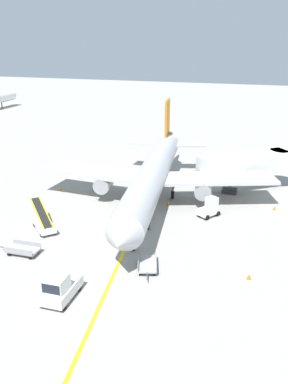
{
  "coord_description": "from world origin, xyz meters",
  "views": [
    {
      "loc": [
        12.16,
        -32.25,
        18.1
      ],
      "look_at": [
        -0.95,
        7.18,
        2.5
      ],
      "focal_mm": 38.27,
      "sensor_mm": 36.0,
      "label": 1
    }
  ],
  "objects_px": {
    "pushback_tug": "(60,288)",
    "baggage_tug_near_wing": "(210,208)",
    "baggage_cart_loaded": "(23,250)",
    "ground_crew_marshaller": "(149,221)",
    "safety_cone_wingtip_right": "(275,208)",
    "safety_cone_wingtip_left": "(249,277)",
    "jet_bridge": "(253,163)",
    "baggage_cart_empty_trailing": "(147,264)",
    "safety_cone_nose_left": "(219,207)",
    "safety_cone_nose_right": "(168,203)",
    "safety_cone_tail_area": "(60,189)",
    "belt_loader_forward_hold": "(43,223)",
    "airliner": "(153,174)"
  },
  "relations": [
    {
      "from": "jet_bridge",
      "to": "pushback_tug",
      "type": "height_order",
      "value": "jet_bridge"
    },
    {
      "from": "safety_cone_nose_left",
      "to": "safety_cone_wingtip_right",
      "type": "xyz_separation_m",
      "value": [
        5.97,
        1.58,
        0.0
      ]
    },
    {
      "from": "jet_bridge",
      "to": "baggage_cart_empty_trailing",
      "type": "bearing_deg",
      "value": -106.51
    },
    {
      "from": "baggage_cart_loaded",
      "to": "ground_crew_marshaller",
      "type": "distance_m",
      "value": 12.39
    },
    {
      "from": "pushback_tug",
      "to": "airliner",
      "type": "bearing_deg",
      "value": 87.95
    },
    {
      "from": "safety_cone_wingtip_right",
      "to": "safety_cone_tail_area",
      "type": "relative_size",
      "value": 1.0
    },
    {
      "from": "belt_loader_forward_hold",
      "to": "safety_cone_tail_area",
      "type": "height_order",
      "value": "belt_loader_forward_hold"
    },
    {
      "from": "airliner",
      "to": "baggage_tug_near_wing",
      "type": "relative_size",
      "value": 12.98
    },
    {
      "from": "jet_bridge",
      "to": "baggage_cart_empty_trailing",
      "type": "height_order",
      "value": "jet_bridge"
    },
    {
      "from": "safety_cone_nose_right",
      "to": "safety_cone_tail_area",
      "type": "bearing_deg",
      "value": 178.32
    },
    {
      "from": "airliner",
      "to": "safety_cone_wingtip_left",
      "type": "height_order",
      "value": "airliner"
    },
    {
      "from": "jet_bridge",
      "to": "safety_cone_tail_area",
      "type": "distance_m",
      "value": 24.53
    },
    {
      "from": "ground_crew_marshaller",
      "to": "safety_cone_nose_left",
      "type": "height_order",
      "value": "ground_crew_marshaller"
    },
    {
      "from": "baggage_tug_near_wing",
      "to": "safety_cone_nose_left",
      "type": "bearing_deg",
      "value": 74.02
    },
    {
      "from": "airliner",
      "to": "safety_cone_wingtip_right",
      "type": "height_order",
      "value": "airliner"
    },
    {
      "from": "pushback_tug",
      "to": "baggage_cart_empty_trailing",
      "type": "relative_size",
      "value": 0.95
    },
    {
      "from": "jet_bridge",
      "to": "safety_cone_tail_area",
      "type": "relative_size",
      "value": 26.25
    },
    {
      "from": "safety_cone_nose_right",
      "to": "safety_cone_wingtip_left",
      "type": "distance_m",
      "value": 16.57
    },
    {
      "from": "safety_cone_nose_left",
      "to": "safety_cone_wingtip_left",
      "type": "bearing_deg",
      "value": -72.18
    },
    {
      "from": "safety_cone_nose_left",
      "to": "safety_cone_nose_right",
      "type": "height_order",
      "value": "same"
    },
    {
      "from": "pushback_tug",
      "to": "safety_cone_nose_right",
      "type": "xyz_separation_m",
      "value": [
        2.76,
        20.22,
        -0.77
      ]
    },
    {
      "from": "jet_bridge",
      "to": "pushback_tug",
      "type": "relative_size",
      "value": 3.17
    },
    {
      "from": "baggage_cart_loaded",
      "to": "ground_crew_marshaller",
      "type": "height_order",
      "value": "ground_crew_marshaller"
    },
    {
      "from": "baggage_tug_near_wing",
      "to": "safety_cone_wingtip_right",
      "type": "distance_m",
      "value": 7.84
    },
    {
      "from": "ground_crew_marshaller",
      "to": "safety_cone_wingtip_right",
      "type": "bearing_deg",
      "value": 38.02
    },
    {
      "from": "pushback_tug",
      "to": "belt_loader_forward_hold",
      "type": "distance_m",
      "value": 12.48
    },
    {
      "from": "baggage_cart_empty_trailing",
      "to": "baggage_cart_loaded",
      "type": "bearing_deg",
      "value": -173.85
    },
    {
      "from": "safety_cone_nose_left",
      "to": "safety_cone_tail_area",
      "type": "bearing_deg",
      "value": -178.69
    },
    {
      "from": "safety_cone_nose_left",
      "to": "safety_cone_wingtip_right",
      "type": "bearing_deg",
      "value": 14.83
    },
    {
      "from": "safety_cone_nose_left",
      "to": "belt_loader_forward_hold",
      "type": "bearing_deg",
      "value": -145.24
    },
    {
      "from": "pushback_tug",
      "to": "safety_cone_nose_left",
      "type": "xyz_separation_m",
      "value": [
        8.53,
        21.1,
        -0.77
      ]
    },
    {
      "from": "safety_cone_wingtip_right",
      "to": "safety_cone_wingtip_left",
      "type": "bearing_deg",
      "value": -95.55
    },
    {
      "from": "pushback_tug",
      "to": "ground_crew_marshaller",
      "type": "xyz_separation_m",
      "value": [
        2.56,
        13.34,
        -0.08
      ]
    },
    {
      "from": "baggage_cart_empty_trailing",
      "to": "safety_cone_nose_right",
      "type": "xyz_separation_m",
      "value": [
        -1.99,
        14.07,
        -0.25
      ]
    },
    {
      "from": "airliner",
      "to": "jet_bridge",
      "type": "height_order",
      "value": "airliner"
    },
    {
      "from": "safety_cone_nose_left",
      "to": "baggage_cart_loaded",
      "type": "bearing_deg",
      "value": -132.98
    },
    {
      "from": "pushback_tug",
      "to": "baggage_tug_near_wing",
      "type": "distance_m",
      "value": 20.21
    },
    {
      "from": "jet_bridge",
      "to": "ground_crew_marshaller",
      "type": "xyz_separation_m",
      "value": [
        -8.84,
        -15.25,
        -2.63
      ]
    },
    {
      "from": "belt_loader_forward_hold",
      "to": "baggage_cart_loaded",
      "type": "bearing_deg",
      "value": -79.43
    },
    {
      "from": "safety_cone_tail_area",
      "to": "pushback_tug",
      "type": "bearing_deg",
      "value": -60.73
    },
    {
      "from": "safety_cone_nose_left",
      "to": "safety_cone_tail_area",
      "type": "xyz_separation_m",
      "value": [
        -20.1,
        -0.46,
        0.0
      ]
    },
    {
      "from": "baggage_cart_loaded",
      "to": "safety_cone_wingtip_right",
      "type": "height_order",
      "value": "baggage_cart_loaded"
    },
    {
      "from": "jet_bridge",
      "to": "baggage_tug_near_wing",
      "type": "bearing_deg",
      "value": -109.76
    },
    {
      "from": "baggage_cart_empty_trailing",
      "to": "safety_cone_nose_left",
      "type": "height_order",
      "value": "baggage_cart_empty_trailing"
    },
    {
      "from": "baggage_cart_empty_trailing",
      "to": "airliner",
      "type": "bearing_deg",
      "value": 105.45
    },
    {
      "from": "jet_bridge",
      "to": "safety_cone_nose_left",
      "type": "xyz_separation_m",
      "value": [
        -2.87,
        -7.49,
        -3.32
      ]
    },
    {
      "from": "airliner",
      "to": "belt_loader_forward_hold",
      "type": "relative_size",
      "value": 7.85
    },
    {
      "from": "ground_crew_marshaller",
      "to": "pushback_tug",
      "type": "bearing_deg",
      "value": -100.86
    },
    {
      "from": "pushback_tug",
      "to": "baggage_tug_near_wing",
      "type": "relative_size",
      "value": 1.34
    },
    {
      "from": "pushback_tug",
      "to": "safety_cone_tail_area",
      "type": "distance_m",
      "value": 23.67
    }
  ]
}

